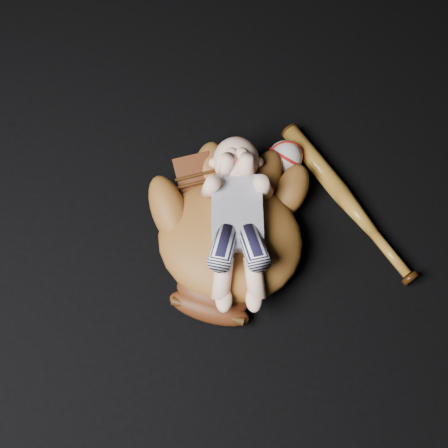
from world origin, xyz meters
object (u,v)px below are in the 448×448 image
object	(u,v)px
baseball_bat	(348,202)
baseball	(285,158)
newborn_baby	(238,225)
baseball_glove	(230,237)

from	to	relation	value
baseball_bat	baseball	bearing A→B (deg)	146.64
newborn_baby	baseball_bat	bearing A→B (deg)	21.54
baseball_glove	baseball_bat	distance (m)	0.30
newborn_baby	baseball	size ratio (longest dim) A/B	4.67
baseball	newborn_baby	bearing A→B (deg)	-114.58
baseball_glove	baseball_bat	size ratio (longest dim) A/B	0.97
baseball_glove	baseball	xyz separation A→B (m)	(0.12, 0.23, -0.03)
newborn_baby	baseball	distance (m)	0.26
newborn_baby	baseball	bearing A→B (deg)	60.90
baseball_glove	newborn_baby	size ratio (longest dim) A/B	1.18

